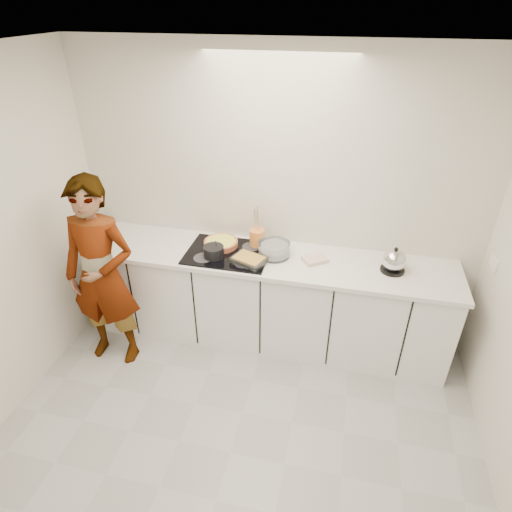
% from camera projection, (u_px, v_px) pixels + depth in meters
% --- Properties ---
extents(floor, '(3.60, 3.20, 0.00)m').
position_uv_depth(floor, '(230.00, 453.00, 3.12)').
color(floor, '#ADADAD').
rests_on(floor, ground).
extents(ceiling, '(3.60, 3.20, 0.00)m').
position_uv_depth(ceiling, '(211.00, 66.00, 1.76)').
color(ceiling, white).
rests_on(ceiling, wall_back).
extents(wall_back, '(3.60, 0.00, 2.60)m').
position_uv_depth(wall_back, '(275.00, 201.00, 3.77)').
color(wall_back, silver).
rests_on(wall_back, ground).
extents(base_cabinets, '(3.20, 0.58, 0.87)m').
position_uv_depth(base_cabinets, '(267.00, 301.00, 3.95)').
color(base_cabinets, white).
rests_on(base_cabinets, floor).
extents(countertop, '(3.24, 0.64, 0.04)m').
position_uv_depth(countertop, '(268.00, 259.00, 3.72)').
color(countertop, white).
rests_on(countertop, base_cabinets).
extents(hob, '(0.72, 0.54, 0.01)m').
position_uv_depth(hob, '(228.00, 253.00, 3.75)').
color(hob, black).
rests_on(hob, countertop).
extents(tart_dish, '(0.32, 0.32, 0.05)m').
position_uv_depth(tart_dish, '(221.00, 243.00, 3.83)').
color(tart_dish, '#B65D3C').
rests_on(tart_dish, hob).
extents(saucepan, '(0.18, 0.18, 0.17)m').
position_uv_depth(saucepan, '(214.00, 252.00, 3.66)').
color(saucepan, black).
rests_on(saucepan, hob).
extents(baking_dish, '(0.32, 0.28, 0.05)m').
position_uv_depth(baking_dish, '(249.00, 260.00, 3.59)').
color(baking_dish, silver).
rests_on(baking_dish, hob).
extents(mixing_bowl, '(0.33, 0.33, 0.13)m').
position_uv_depth(mixing_bowl, '(274.00, 250.00, 3.70)').
color(mixing_bowl, silver).
rests_on(mixing_bowl, countertop).
extents(tea_towel, '(0.24, 0.23, 0.03)m').
position_uv_depth(tea_towel, '(315.00, 260.00, 3.64)').
color(tea_towel, white).
rests_on(tea_towel, countertop).
extents(kettle, '(0.23, 0.23, 0.22)m').
position_uv_depth(kettle, '(394.00, 261.00, 3.47)').
color(kettle, black).
rests_on(kettle, countertop).
extents(utensil_crock, '(0.14, 0.14, 0.17)m').
position_uv_depth(utensil_crock, '(257.00, 238.00, 3.82)').
color(utensil_crock, orange).
rests_on(utensil_crock, countertop).
extents(cook, '(0.64, 0.43, 1.72)m').
position_uv_depth(cook, '(102.00, 276.00, 3.55)').
color(cook, white).
rests_on(cook, floor).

